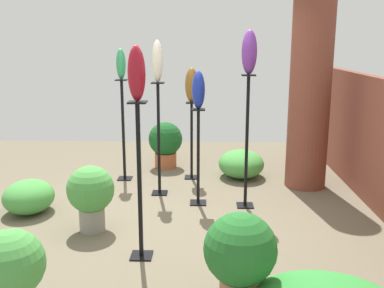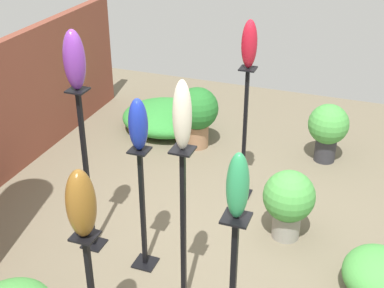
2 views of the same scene
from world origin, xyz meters
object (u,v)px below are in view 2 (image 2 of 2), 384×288
(pedestal_ruby, at_px, (244,139))
(art_vase_cobalt, at_px, (138,125))
(art_vase_ivory, at_px, (182,115))
(art_vase_jade, at_px, (238,186))
(potted_plant_front_left, at_px, (328,128))
(art_vase_ruby, at_px, (249,44))
(potted_plant_near_pillar, at_px, (289,200))
(potted_plant_walkway_edge, at_px, (197,112))
(art_vase_violet, at_px, (74,60))
(art_vase_bronze, at_px, (81,204))
(pedestal_cobalt, at_px, (143,215))
(pedestal_ivory, at_px, (183,239))
(pedestal_violet, at_px, (87,178))

(pedestal_ruby, xyz_separation_m, art_vase_cobalt, (-1.42, 0.51, 0.73))
(art_vase_ivory, distance_m, art_vase_cobalt, 0.70)
(art_vase_jade, height_order, potted_plant_front_left, art_vase_jade)
(art_vase_ruby, xyz_separation_m, potted_plant_near_pillar, (-0.57, -0.60, -1.28))
(potted_plant_front_left, relative_size, potted_plant_walkway_edge, 0.92)
(art_vase_ivory, xyz_separation_m, potted_plant_walkway_edge, (2.66, 0.85, -1.25))
(art_vase_cobalt, relative_size, potted_plant_near_pillar, 0.63)
(art_vase_violet, height_order, art_vase_bronze, art_vase_violet)
(art_vase_ruby, xyz_separation_m, art_vase_ivory, (-1.77, -0.00, 0.02))
(art_vase_violet, xyz_separation_m, potted_plant_walkway_edge, (2.23, -0.24, -1.38))
(pedestal_cobalt, distance_m, art_vase_cobalt, 0.87)
(pedestal_ruby, bearing_deg, potted_plant_front_left, -34.50)
(pedestal_cobalt, bearing_deg, art_vase_bronze, -174.00)
(potted_plant_near_pillar, distance_m, potted_plant_walkway_edge, 2.06)
(art_vase_violet, distance_m, potted_plant_front_left, 3.35)
(pedestal_cobalt, distance_m, art_vase_jade, 1.83)
(art_vase_bronze, bearing_deg, art_vase_ivory, -29.58)
(pedestal_ruby, relative_size, pedestal_ivory, 1.00)
(pedestal_ruby, distance_m, pedestal_ivory, 1.77)
(pedestal_violet, distance_m, art_vase_bronze, 1.47)
(art_vase_jade, relative_size, potted_plant_front_left, 0.58)
(art_vase_bronze, height_order, art_vase_cobalt, art_vase_cobalt)
(pedestal_violet, distance_m, art_vase_cobalt, 0.88)
(potted_plant_near_pillar, bearing_deg, art_vase_cobalt, 127.35)
(potted_plant_near_pillar, bearing_deg, art_vase_ivory, 153.53)
(art_vase_violet, relative_size, potted_plant_near_pillar, 0.71)
(pedestal_violet, xyz_separation_m, pedestal_ivory, (-0.43, -1.09, -0.06))
(art_vase_jade, bearing_deg, potted_plant_front_left, -2.77)
(pedestal_ivory, relative_size, art_vase_violet, 2.92)
(pedestal_ivory, height_order, pedestal_cobalt, pedestal_ivory)
(art_vase_violet, relative_size, art_vase_cobalt, 1.12)
(art_vase_jade, distance_m, potted_plant_walkway_edge, 3.77)
(art_vase_bronze, height_order, art_vase_ivory, art_vase_ivory)
(potted_plant_front_left, bearing_deg, potted_plant_walkway_edge, 96.94)
(pedestal_ivory, distance_m, art_vase_cobalt, 0.96)
(art_vase_violet, bearing_deg, pedestal_ruby, -38.91)
(potted_plant_walkway_edge, bearing_deg, potted_plant_near_pillar, -135.29)
(pedestal_cobalt, relative_size, potted_plant_near_pillar, 1.67)
(pedestal_ivory, bearing_deg, potted_plant_walkway_edge, 17.67)
(pedestal_ivory, distance_m, art_vase_ivory, 1.05)
(art_vase_bronze, relative_size, art_vase_ivory, 0.94)
(pedestal_violet, relative_size, art_vase_ivory, 3.09)
(pedestal_violet, relative_size, pedestal_ivory, 1.09)
(pedestal_cobalt, distance_m, art_vase_ruby, 1.90)
(art_vase_ivory, distance_m, potted_plant_front_left, 3.22)
(art_vase_jade, xyz_separation_m, art_vase_cobalt, (0.97, 1.08, -0.25))
(potted_plant_walkway_edge, bearing_deg, art_vase_cobalt, -171.76)
(pedestal_ruby, xyz_separation_m, potted_plant_walkway_edge, (0.89, 0.84, -0.21))
(art_vase_ruby, xyz_separation_m, potted_plant_front_left, (1.08, -0.74, -1.26))
(pedestal_ivory, distance_m, art_vase_ruby, 2.05)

